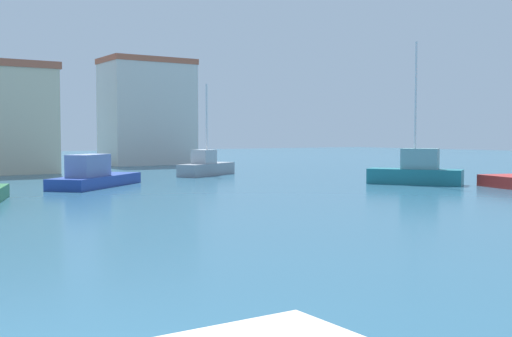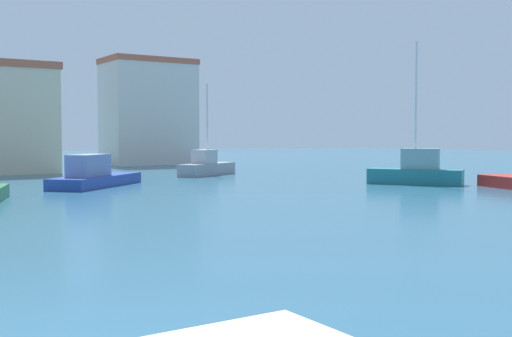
{
  "view_description": "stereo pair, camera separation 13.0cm",
  "coord_description": "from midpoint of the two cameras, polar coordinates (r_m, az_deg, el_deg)",
  "views": [
    {
      "loc": [
        -1.59,
        -5.49,
        2.68
      ],
      "look_at": [
        16.34,
        21.67,
        0.95
      ],
      "focal_mm": 44.23,
      "sensor_mm": 36.0,
      "label": 1
    },
    {
      "loc": [
        -1.48,
        -5.56,
        2.68
      ],
      "look_at": [
        16.34,
        21.67,
        0.95
      ],
      "focal_mm": 44.23,
      "sensor_mm": 36.0,
      "label": 2
    }
  ],
  "objects": [
    {
      "name": "harbor_office",
      "position": [
        58.51,
        -9.87,
        5.07
      ],
      "size": [
        7.89,
        5.24,
        9.57
      ],
      "color": "beige",
      "rests_on": "ground"
    },
    {
      "name": "sailboat_grey_far_right",
      "position": [
        42.05,
        -4.61,
        0.21
      ],
      "size": [
        5.14,
        3.72,
        6.07
      ],
      "color": "gray",
      "rests_on": "water"
    },
    {
      "name": "sailboat_teal_near_pier",
      "position": [
        35.28,
        14.16,
        -0.26
      ],
      "size": [
        3.92,
        4.97,
        7.71
      ],
      "color": "#1E707A",
      "rests_on": "water"
    },
    {
      "name": "water",
      "position": [
        30.53,
        -0.5,
        -1.99
      ],
      "size": [
        160.0,
        160.0,
        0.0
      ],
      "primitive_type": "plane",
      "color": "#285670",
      "rests_on": "ground"
    },
    {
      "name": "motorboat_blue_inner_mooring",
      "position": [
        33.72,
        -14.56,
        -0.67
      ],
      "size": [
        6.2,
        5.89,
        1.7
      ],
      "color": "#233D93",
      "rests_on": "water"
    }
  ]
}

